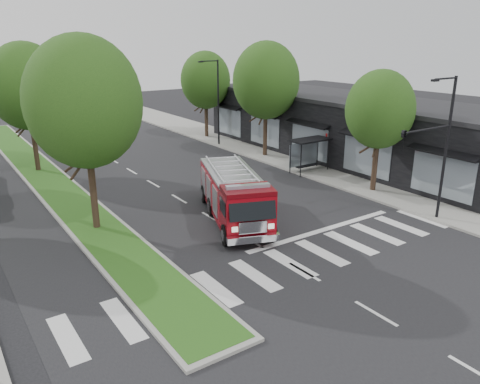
% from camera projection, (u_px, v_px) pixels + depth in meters
% --- Properties ---
extents(ground, '(140.00, 140.00, 0.00)m').
position_uv_depth(ground, '(252.00, 241.00, 23.84)').
color(ground, black).
rests_on(ground, ground).
extents(sidewalk_right, '(5.00, 80.00, 0.15)m').
position_uv_depth(sidewalk_right, '(304.00, 163.00, 38.36)').
color(sidewalk_right, gray).
rests_on(sidewalk_right, ground).
extents(median, '(3.00, 50.00, 0.15)m').
position_uv_depth(median, '(45.00, 177.00, 34.70)').
color(median, gray).
rests_on(median, ground).
extents(storefront_row, '(8.00, 30.00, 5.00)m').
position_uv_depth(storefront_row, '(345.00, 129.00, 40.01)').
color(storefront_row, black).
rests_on(storefront_row, ground).
extents(bus_shelter, '(3.20, 1.60, 2.61)m').
position_uv_depth(bus_shelter, '(309.00, 146.00, 35.59)').
color(bus_shelter, black).
rests_on(bus_shelter, ground).
extents(tree_right_near, '(4.40, 4.40, 8.05)m').
position_uv_depth(tree_right_near, '(380.00, 110.00, 29.85)').
color(tree_right_near, black).
rests_on(tree_right_near, ground).
extents(tree_right_mid, '(5.60, 5.60, 9.72)m').
position_uv_depth(tree_right_mid, '(266.00, 81.00, 38.95)').
color(tree_right_mid, black).
rests_on(tree_right_mid, ground).
extents(tree_right_far, '(5.00, 5.00, 8.73)m').
position_uv_depth(tree_right_far, '(206.00, 80.00, 46.99)').
color(tree_right_far, black).
rests_on(tree_right_far, ground).
extents(tree_median_near, '(5.80, 5.80, 10.16)m').
position_uv_depth(tree_median_near, '(84.00, 102.00, 23.19)').
color(tree_median_near, black).
rests_on(tree_median_near, ground).
extents(tree_median_far, '(5.60, 5.60, 9.72)m').
position_uv_depth(tree_median_far, '(27.00, 86.00, 34.27)').
color(tree_median_far, black).
rests_on(tree_median_far, ground).
extents(streetlight_right_near, '(4.08, 0.22, 8.00)m').
position_uv_depth(streetlight_right_near, '(438.00, 141.00, 24.79)').
color(streetlight_right_near, black).
rests_on(streetlight_right_near, ground).
extents(streetlight_right_far, '(2.11, 0.20, 8.00)m').
position_uv_depth(streetlight_right_far, '(217.00, 99.00, 43.66)').
color(streetlight_right_far, black).
rests_on(streetlight_right_far, ground).
extents(fire_engine, '(5.50, 9.01, 3.00)m').
position_uv_depth(fire_engine, '(234.00, 195.00, 26.27)').
color(fire_engine, '#58040A').
rests_on(fire_engine, ground).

